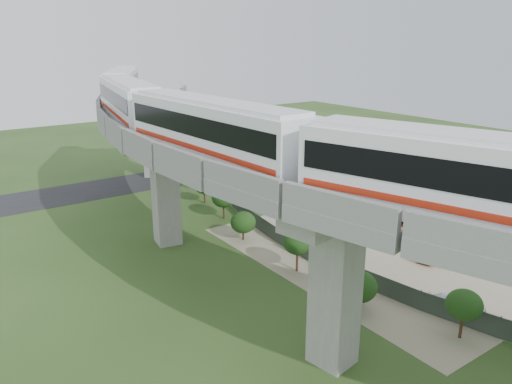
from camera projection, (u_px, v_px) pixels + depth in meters
ground at (221, 291)px, 35.60m from camera, size 160.00×160.00×0.00m
dirt_lot at (376, 254)px, 41.76m from camera, size 18.00×26.00×0.04m
asphalt_road at (88, 191)px, 58.97m from camera, size 60.00×8.00×0.03m
viaduct at (265, 161)px, 35.04m from camera, size 19.58×73.98×11.40m
metro_train at (195, 112)px, 35.13m from camera, size 12.40×61.21×3.64m
fence at (322, 250)px, 40.76m from camera, size 3.87×38.73×1.50m
tree_0 at (206, 171)px, 57.91m from camera, size 2.54×2.54×3.58m
tree_1 at (204, 186)px, 53.92m from camera, size 2.11×2.11×2.92m
tree_2 at (223, 197)px, 49.24m from camera, size 2.33×2.33×3.23m
tree_3 at (243, 222)px, 44.16m from camera, size 2.27×2.27×2.65m
tree_4 at (298, 243)px, 37.94m from camera, size 2.20×2.20×3.36m
tree_5 at (359, 287)px, 32.86m from camera, size 2.44×2.44×2.68m
tree_6 at (464, 305)px, 29.41m from camera, size 2.16×2.16×3.19m
car_white at (456, 304)px, 32.56m from camera, size 3.16×3.98×1.27m
car_red at (433, 250)px, 40.85m from camera, size 4.34×2.62×1.35m
car_dark at (308, 239)px, 43.12m from camera, size 4.66×3.26×1.25m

